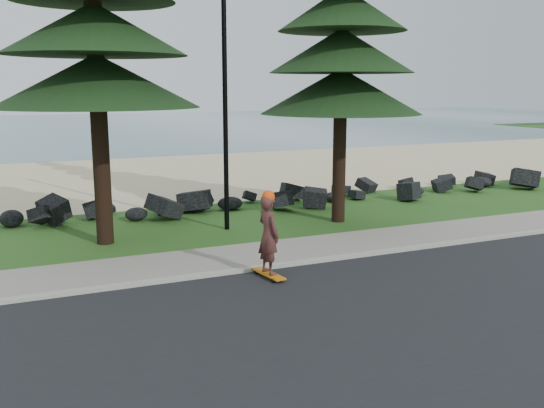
# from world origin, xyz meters

# --- Properties ---
(ground) EXTENTS (160.00, 160.00, 0.00)m
(ground) POSITION_xyz_m (0.00, 0.00, 0.00)
(ground) COLOR #245019
(ground) RESTS_ON ground
(road) EXTENTS (160.00, 7.00, 0.02)m
(road) POSITION_xyz_m (0.00, -4.50, 0.01)
(road) COLOR black
(road) RESTS_ON ground
(kerb) EXTENTS (160.00, 0.20, 0.10)m
(kerb) POSITION_xyz_m (0.00, -0.90, 0.05)
(kerb) COLOR #A5A394
(kerb) RESTS_ON ground
(sidewalk) EXTENTS (160.00, 2.00, 0.08)m
(sidewalk) POSITION_xyz_m (0.00, 0.20, 0.04)
(sidewalk) COLOR gray
(sidewalk) RESTS_ON ground
(beach_sand) EXTENTS (160.00, 15.00, 0.01)m
(beach_sand) POSITION_xyz_m (0.00, 14.50, 0.01)
(beach_sand) COLOR #CEB089
(beach_sand) RESTS_ON ground
(ocean) EXTENTS (160.00, 58.00, 0.01)m
(ocean) POSITION_xyz_m (0.00, 51.00, 0.00)
(ocean) COLOR #3C6673
(ocean) RESTS_ON ground
(seawall_boulders) EXTENTS (60.00, 2.40, 1.10)m
(seawall_boulders) POSITION_xyz_m (0.00, 5.60, 0.00)
(seawall_boulders) COLOR black
(seawall_boulders) RESTS_ON ground
(lamp_post) EXTENTS (0.25, 0.14, 8.14)m
(lamp_post) POSITION_xyz_m (0.00, 3.20, 4.13)
(lamp_post) COLOR black
(lamp_post) RESTS_ON ground
(skateboarder) EXTENTS (0.51, 1.06, 1.92)m
(skateboarder) POSITION_xyz_m (-0.72, -1.50, 0.97)
(skateboarder) COLOR #C06B0B
(skateboarder) RESTS_ON ground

